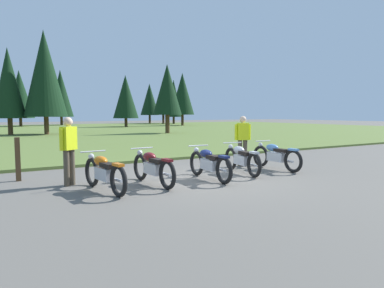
% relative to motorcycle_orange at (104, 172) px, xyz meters
% --- Properties ---
extents(ground_plane, '(140.00, 140.00, 0.00)m').
position_rel_motorcycle_orange_xyz_m(ground_plane, '(2.74, 0.10, -0.44)').
color(ground_plane, '#605B54').
extents(grass_moorland, '(80.00, 44.00, 0.10)m').
position_rel_motorcycle_orange_xyz_m(grass_moorland, '(2.74, 25.84, -0.39)').
color(grass_moorland, '#5B7033').
rests_on(grass_moorland, ground).
extents(forest_treeline, '(43.96, 29.99, 8.70)m').
position_rel_motorcycle_orange_xyz_m(forest_treeline, '(7.31, 35.26, 3.89)').
color(forest_treeline, '#47331E').
rests_on(forest_treeline, ground).
extents(motorcycle_orange, '(0.64, 2.10, 0.88)m').
position_rel_motorcycle_orange_xyz_m(motorcycle_orange, '(0.00, 0.00, 0.00)').
color(motorcycle_orange, black).
rests_on(motorcycle_orange, ground).
extents(motorcycle_maroon, '(0.62, 2.10, 0.88)m').
position_rel_motorcycle_orange_xyz_m(motorcycle_maroon, '(1.26, 0.13, 0.00)').
color(motorcycle_maroon, black).
rests_on(motorcycle_maroon, ground).
extents(motorcycle_navy, '(0.62, 2.10, 0.88)m').
position_rel_motorcycle_orange_xyz_m(motorcycle_navy, '(2.83, -0.03, 0.00)').
color(motorcycle_navy, black).
rests_on(motorcycle_navy, ground).
extents(motorcycle_silver, '(0.65, 2.08, 0.88)m').
position_rel_motorcycle_orange_xyz_m(motorcycle_silver, '(4.17, 0.27, 0.00)').
color(motorcycle_silver, black).
rests_on(motorcycle_silver, ground).
extents(motorcycle_sky_blue, '(0.62, 2.10, 0.88)m').
position_rel_motorcycle_orange_xyz_m(motorcycle_sky_blue, '(5.56, 0.29, 0.00)').
color(motorcycle_sky_blue, black).
rests_on(motorcycle_sky_blue, ground).
extents(rider_near_row_end, '(0.52, 0.34, 1.67)m').
position_rel_motorcycle_orange_xyz_m(rider_near_row_end, '(5.09, 1.36, 0.51)').
color(rider_near_row_end, '#4C4233').
rests_on(rider_near_row_end, ground).
extents(rider_checking_bike, '(0.47, 0.38, 1.67)m').
position_rel_motorcycle_orange_xyz_m(rider_checking_bike, '(-0.53, 1.07, 0.51)').
color(rider_checking_bike, '#4C4233').
rests_on(rider_checking_bike, ground).
extents(trail_marker_post, '(0.12, 0.12, 1.14)m').
position_rel_motorcycle_orange_xyz_m(trail_marker_post, '(-1.56, 2.35, 0.13)').
color(trail_marker_post, '#47331E').
rests_on(trail_marker_post, ground).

